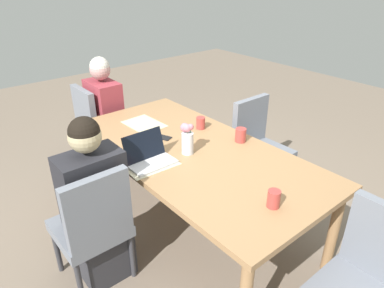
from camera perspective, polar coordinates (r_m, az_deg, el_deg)
The scene contains 16 objects.
ground_plane at distance 3.06m, azimuth -0.00°, elevation -13.09°, with size 10.00×10.00×0.00m, color #756656.
dining_table at distance 2.68m, azimuth -0.00°, elevation -2.24°, with size 2.13×1.05×0.73m.
chair_head_right_left_near at distance 3.79m, azimuth -15.14°, elevation 3.22°, with size 0.44×0.44×0.90m.
person_head_right_left_near at distance 3.76m, azimuth -13.77°, elevation 3.63°, with size 0.40×0.36×1.19m.
chair_far_left_mid at distance 2.39m, azimuth -15.73°, elevation -12.27°, with size 0.44×0.44×0.90m.
person_far_left_mid at distance 2.45m, azimuth -15.30°, elevation -10.37°, with size 0.36×0.40×1.19m.
chair_near_left_far at distance 3.33m, azimuth 10.68°, elevation 0.27°, with size 0.44×0.44×0.90m.
chair_head_left_right_near at distance 2.19m, azimuth 26.72°, elevation -19.00°, with size 0.44×0.44×0.90m.
flower_vase at distance 2.55m, azimuth -0.77°, elevation 0.93°, with size 0.10×0.09×0.24m.
placemat_head_right_left_near at distance 3.11m, azimuth -7.77°, elevation 3.23°, with size 0.36×0.26×0.00m, color beige.
placemat_far_left_mid at distance 2.48m, azimuth -6.81°, elevation -3.30°, with size 0.36×0.26×0.00m, color beige.
laptop_far_left_mid at distance 2.48m, azimuth -7.02°, elevation -2.18°, with size 0.22×0.32×0.21m.
coffee_mug_near_left at distance 2.78m, azimuth 7.91°, elevation 1.45°, with size 0.09×0.09×0.11m, color #AD3D38.
coffee_mug_near_right at distance 2.98m, azimuth 1.41°, elevation 3.44°, with size 0.08×0.08×0.10m, color #AD3D38.
coffee_mug_centre_left at distance 2.08m, azimuth 13.13°, elevation -8.67°, with size 0.08×0.08×0.11m, color #AD3D38.
phone_black at distance 2.85m, azimuth -4.88°, elevation 1.12°, with size 0.15×0.07×0.01m, color black.
Camera 1 is at (-1.80, 1.49, 1.98)m, focal length 32.82 mm.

